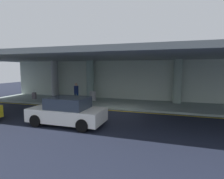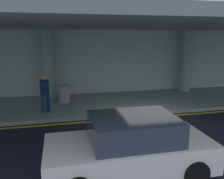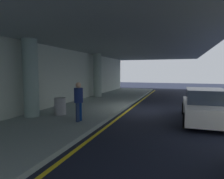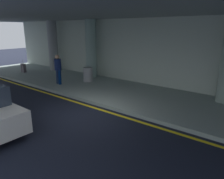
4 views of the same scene
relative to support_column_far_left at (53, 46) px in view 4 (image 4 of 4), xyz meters
The scene contains 10 objects.
ground_plane 9.43m from the support_column_far_left, 29.81° to the right, with size 60.00×60.00×0.00m, color black.
sidewalk 8.36m from the support_column_far_left, 10.50° to the right, with size 26.00×4.20×0.15m, color gray.
lane_stripe_yellow 9.09m from the support_column_far_left, 25.61° to the right, with size 26.00×0.14×0.01m, color yellow.
support_column_far_left is the anchor object (origin of this frame).
support_column_left_mid 4.00m from the support_column_far_left, ahead, with size 0.70×0.70×3.65m, color gray.
ceiling_overhang 8.48m from the support_column_far_left, 13.92° to the right, with size 28.00×13.20×0.30m, color gray.
terminal_back_wall 8.04m from the support_column_far_left, ahead, with size 26.00×0.30×3.80m, color #ADBBAE.
traveler_with_luggage 4.74m from the support_column_far_left, 33.66° to the right, with size 0.38×0.38×1.68m.
suitcase_upright_primary 2.70m from the support_column_far_left, 114.99° to the right, with size 0.36×0.22×0.90m.
trash_bin_steel 5.06m from the support_column_far_left, 12.85° to the right, with size 0.56×0.56×0.85m, color gray.
Camera 4 is at (5.73, -5.34, 3.22)m, focal length 34.15 mm.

